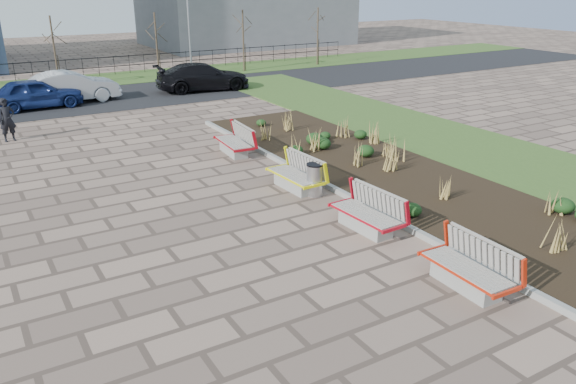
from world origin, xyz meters
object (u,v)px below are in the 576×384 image
pedestrian (7,120)px  bench_c (294,174)px  car_silver (70,87)px  lamp_east (189,28)px  bench_a (467,266)px  bench_b (366,212)px  car_black (203,77)px  car_blue (36,93)px  litter_bin (315,180)px  bench_d (233,141)px

pedestrian → bench_c: bearing=-66.7°
car_silver → lamp_east: size_ratio=0.80×
bench_a → lamp_east: 28.16m
bench_a → bench_b: bearing=91.6°
pedestrian → car_silver: size_ratio=0.36×
bench_c → car_black: bearing=74.0°
bench_a → car_black: size_ratio=0.40×
car_blue → car_silver: bearing=-70.5°
litter_bin → car_silver: size_ratio=0.20×
litter_bin → car_silver: car_silver is taller
bench_c → car_blue: car_blue is taller
pedestrian → car_blue: bearing=62.2°
bench_d → lamp_east: bearing=77.3°
lamp_east → car_blue: bearing=-154.0°
litter_bin → car_blue: 17.52m
bench_c → car_blue: bearing=104.6°
bench_c → car_black: (3.88, 16.27, 0.28)m
bench_a → car_silver: 23.64m
bench_a → car_blue: car_blue is taller
bench_c → litter_bin: (0.25, -0.73, -0.03)m
bench_c → car_silver: car_silver is taller
bench_b → bench_d: (0.00, 7.67, 0.00)m
bench_d → car_black: car_black is taller
bench_b → litter_bin: bearing=81.6°
bench_d → car_black: (3.88, 12.03, 0.28)m
bench_b → bench_d: 7.67m
bench_a → lamp_east: size_ratio=0.35×
litter_bin → car_silver: 17.75m
bench_a → car_silver: car_silver is taller
bench_b → lamp_east: bearing=75.2°
bench_d → car_black: size_ratio=0.40×
bench_a → bench_c: size_ratio=1.00×
bench_b → car_blue: bearing=101.2°
litter_bin → lamp_east: size_ratio=0.16×
bench_a → pedestrian: pedestrian is taller
bench_b → pedestrian: (-6.77, 13.73, 0.35)m
car_blue → bench_c: bearing=-164.6°
bench_b → bench_d: bearing=86.9°
bench_b → bench_d: size_ratio=1.00×
bench_a → litter_bin: size_ratio=2.23×
bench_c → bench_b: bearing=-92.6°
litter_bin → bench_d: bearing=92.9°
bench_c → car_blue: size_ratio=0.48×
car_blue → car_black: size_ratio=0.83×
bench_b → litter_bin: size_ratio=2.23×
car_silver → lamp_east: lamp_east is taller
bench_c → car_black: 16.73m
litter_bin → lamp_east: (4.75, 21.59, 2.57)m
car_black → litter_bin: bearing=175.0°
bench_d → lamp_east: 17.54m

